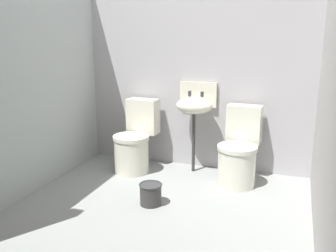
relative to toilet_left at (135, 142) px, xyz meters
name	(u,v)px	position (x,y,z in m)	size (l,w,h in m)	color
ground_plane	(156,216)	(0.60, -0.92, -0.36)	(2.97, 2.94, 0.08)	gray
wall_back	(197,75)	(0.60, 0.40, 0.74)	(2.97, 0.10, 2.12)	#ABA8AB
wall_left	(27,83)	(-0.73, -0.82, 0.74)	(0.10, 2.74, 2.12)	#A7AFAC
wall_right	(335,99)	(1.94, -0.82, 0.74)	(0.10, 2.74, 2.12)	#ACA8A5
toilet_left	(135,142)	(0.00, 0.00, 0.00)	(0.43, 0.61, 0.78)	silver
toilet_right	(239,153)	(1.17, 0.00, 0.00)	(0.42, 0.61, 0.78)	silver
sink	(195,105)	(0.64, 0.19, 0.43)	(0.42, 0.35, 0.99)	#363535
bucket	(151,194)	(0.50, -0.79, -0.22)	(0.21, 0.21, 0.20)	#363535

